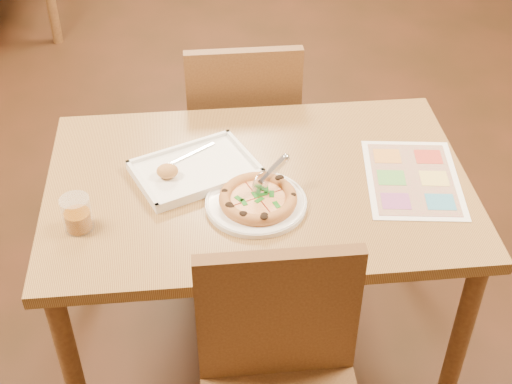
{
  "coord_description": "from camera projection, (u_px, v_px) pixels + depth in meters",
  "views": [
    {
      "loc": [
        -0.17,
        -1.71,
        2.08
      ],
      "look_at": [
        -0.02,
        -0.11,
        0.77
      ],
      "focal_mm": 50.0,
      "sensor_mm": 36.0,
      "label": 1
    }
  ],
  "objects": [
    {
      "name": "plate",
      "position": [
        256.0,
        203.0,
        2.1
      ],
      "size": [
        0.3,
        0.3,
        0.02
      ],
      "primitive_type": "cylinder",
      "rotation": [
        0.0,
        0.0,
        -0.01
      ],
      "color": "white",
      "rests_on": "dining_table"
    },
    {
      "name": "chair_near",
      "position": [
        281.0,
        373.0,
        1.83
      ],
      "size": [
        0.42,
        0.42,
        0.47
      ],
      "color": "brown",
      "rests_on": "ground"
    },
    {
      "name": "chair_far",
      "position": [
        243.0,
        117.0,
        2.75
      ],
      "size": [
        0.42,
        0.42,
        0.47
      ],
      "rotation": [
        0.0,
        0.0,
        3.14
      ],
      "color": "brown",
      "rests_on": "ground"
    },
    {
      "name": "appetizer_tray",
      "position": [
        193.0,
        171.0,
        2.21
      ],
      "size": [
        0.43,
        0.37,
        0.06
      ],
      "rotation": [
        0.0,
        0.0,
        0.4
      ],
      "color": "white",
      "rests_on": "dining_table"
    },
    {
      "name": "pizza",
      "position": [
        258.0,
        198.0,
        2.08
      ],
      "size": [
        0.23,
        0.23,
        0.04
      ],
      "rotation": [
        0.0,
        0.0,
        0.38
      ],
      "color": "#C57E43",
      "rests_on": "plate"
    },
    {
      "name": "pizza_cutter",
      "position": [
        270.0,
        174.0,
        2.09
      ],
      "size": [
        0.12,
        0.1,
        0.08
      ],
      "rotation": [
        0.0,
        0.0,
        0.68
      ],
      "color": "silver",
      "rests_on": "pizza"
    },
    {
      "name": "glass_tumbler",
      "position": [
        77.0,
        216.0,
        2.0
      ],
      "size": [
        0.08,
        0.08,
        0.1
      ],
      "rotation": [
        0.0,
        0.0,
        0.05
      ],
      "color": "#814409",
      "rests_on": "dining_table"
    },
    {
      "name": "menu",
      "position": [
        413.0,
        179.0,
        2.2
      ],
      "size": [
        0.33,
        0.43,
        0.0
      ],
      "primitive_type": "cube",
      "rotation": [
        0.0,
        0.0,
        -0.13
      ],
      "color": "white",
      "rests_on": "dining_table"
    },
    {
      "name": "dining_table",
      "position": [
        258.0,
        202.0,
        2.25
      ],
      "size": [
        1.3,
        0.85,
        0.72
      ],
      "color": "olive",
      "rests_on": "ground"
    }
  ]
}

